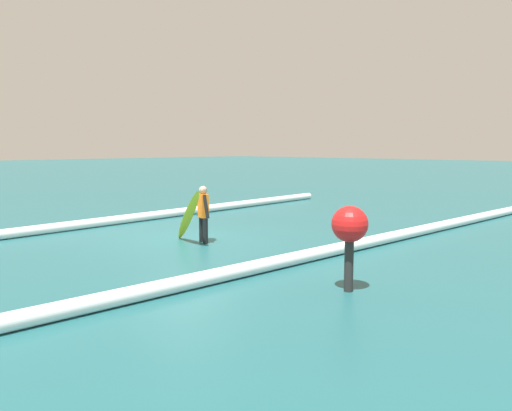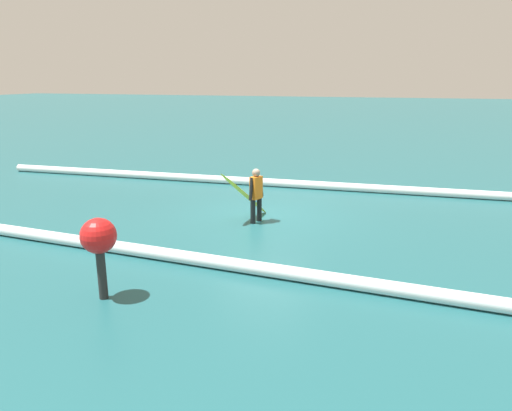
{
  "view_description": "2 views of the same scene",
  "coord_description": "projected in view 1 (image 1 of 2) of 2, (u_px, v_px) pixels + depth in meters",
  "views": [
    {
      "loc": [
        8.53,
        10.84,
        2.52
      ],
      "look_at": [
        -0.02,
        2.63,
        1.14
      ],
      "focal_mm": 35.38,
      "sensor_mm": 36.0,
      "label": 1
    },
    {
      "loc": [
        -3.87,
        12.65,
        3.87
      ],
      "look_at": [
        -0.5,
        2.34,
        0.93
      ],
      "focal_mm": 33.18,
      "sensor_mm": 36.0,
      "label": 2
    }
  ],
  "objects": [
    {
      "name": "surfboard",
      "position": [
        188.0,
        216.0,
        13.07
      ],
      "size": [
        0.97,
        1.82,
        1.49
      ],
      "color": "yellow",
      "rests_on": "ground_plane"
    },
    {
      "name": "wave_crest_foreground",
      "position": [
        100.0,
        222.0,
        15.99
      ],
      "size": [
        22.87,
        1.37,
        0.29
      ],
      "primitive_type": "cylinder",
      "rotation": [
        0.0,
        1.57,
        0.05
      ],
      "color": "white",
      "rests_on": "ground_plane"
    },
    {
      "name": "surfer",
      "position": [
        203.0,
        211.0,
        13.24
      ],
      "size": [
        0.31,
        0.65,
        1.5
      ],
      "rotation": [
        0.0,
        0.0,
        4.36
      ],
      "color": "black",
      "rests_on": "ground_plane"
    },
    {
      "name": "channel_buoy",
      "position": [
        350.0,
        228.0,
        8.71
      ],
      "size": [
        0.64,
        0.64,
        1.51
      ],
      "color": "#262626",
      "rests_on": "ground_plane"
    },
    {
      "name": "ground_plane",
      "position": [
        187.0,
        239.0,
        13.86
      ],
      "size": [
        174.91,
        174.91,
        0.0
      ],
      "primitive_type": "plane",
      "color": "#1E575C"
    },
    {
      "name": "wave_crest_midground",
      "position": [
        362.0,
        243.0,
        12.48
      ],
      "size": [
        22.39,
        1.49,
        0.28
      ],
      "primitive_type": "cylinder",
      "rotation": [
        0.0,
        1.57,
        -0.05
      ],
      "color": "white",
      "rests_on": "ground_plane"
    }
  ]
}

